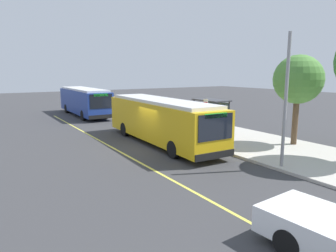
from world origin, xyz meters
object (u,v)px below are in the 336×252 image
object	(u,v)px
transit_bus_second	(84,101)
pedestrian_commuter	(174,119)
waiting_bench	(213,125)
transit_bus_main	(161,119)
route_sign_post	(206,113)

from	to	relation	value
transit_bus_second	pedestrian_commuter	size ratio (longest dim) A/B	6.45
waiting_bench	pedestrian_commuter	distance (m)	3.02
pedestrian_commuter	waiting_bench	bearing A→B (deg)	56.50
transit_bus_main	route_sign_post	xyz separation A→B (m)	(1.24, 2.79, 0.34)
waiting_bench	route_sign_post	xyz separation A→B (m)	(2.04, -2.39, 1.32)
transit_bus_second	pedestrian_commuter	world-z (taller)	transit_bus_second
transit_bus_main	transit_bus_second	xyz separation A→B (m)	(-15.77, -0.27, -0.00)
transit_bus_second	waiting_bench	bearing A→B (deg)	20.00
route_sign_post	transit_bus_main	bearing A→B (deg)	-113.93
route_sign_post	transit_bus_second	bearing A→B (deg)	-169.80
transit_bus_main	pedestrian_commuter	bearing A→B (deg)	132.23
waiting_bench	transit_bus_second	bearing A→B (deg)	-160.00
transit_bus_main	route_sign_post	distance (m)	3.07
pedestrian_commuter	transit_bus_main	bearing A→B (deg)	-47.77
transit_bus_main	transit_bus_second	distance (m)	15.77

